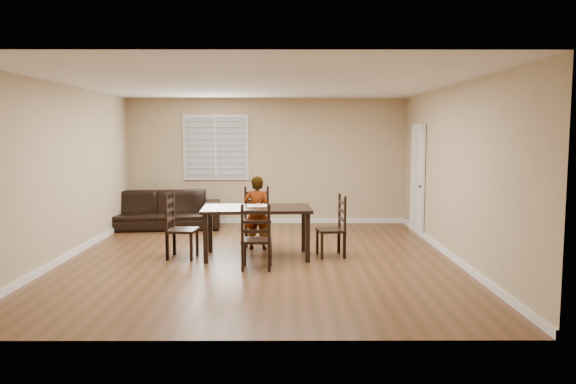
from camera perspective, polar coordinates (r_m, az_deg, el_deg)
The scene contains 11 objects.
ground at distance 8.86m, azimuth -2.89°, elevation -6.76°, with size 7.00×7.00×0.00m, color brown.
room at distance 8.82m, azimuth -2.67°, elevation 5.03°, with size 6.04×7.04×2.72m.
dining_table at distance 8.84m, azimuth -3.18°, elevation -2.11°, with size 1.74×1.03×0.80m.
chair_near at distance 9.94m, azimuth -3.18°, elevation -2.65°, with size 0.50×0.47×1.02m.
chair_far at distance 8.00m, azimuth -3.26°, elevation -4.94°, with size 0.44×0.41×0.97m.
chair_left at distance 8.99m, azimuth -11.44°, elevation -3.67°, with size 0.46×0.49×1.02m.
chair_right at distance 8.97m, azimuth 5.09°, elevation -3.71°, with size 0.47×0.49×0.98m.
child at distance 9.46m, azimuth -3.16°, elevation -2.12°, with size 0.45×0.30×1.24m, color gray.
napkin at distance 9.01m, azimuth -3.18°, elevation -1.38°, with size 0.32×0.32×0.00m, color white.
donut at distance 9.01m, azimuth -3.04°, elevation -1.26°, with size 0.09×0.09×0.03m.
sofa at distance 11.85m, azimuth -13.28°, elevation -1.79°, with size 2.61×1.02×0.76m, color black.
Camera 1 is at (0.42, -8.63, 1.95)m, focal length 35.00 mm.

